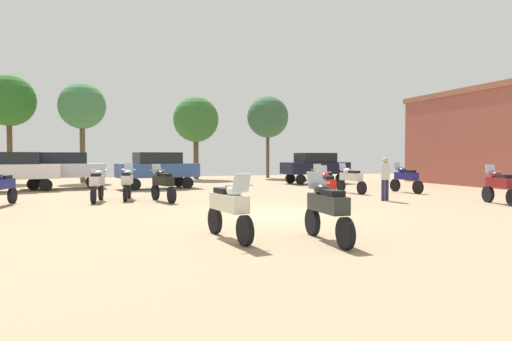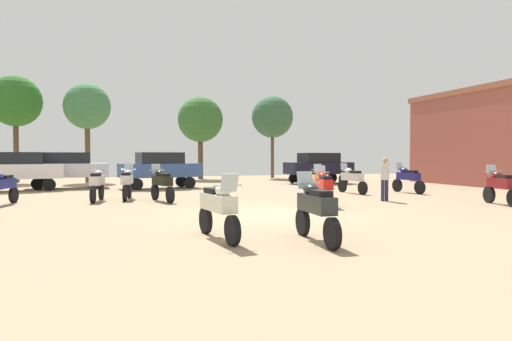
{
  "view_description": "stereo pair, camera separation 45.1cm",
  "coord_description": "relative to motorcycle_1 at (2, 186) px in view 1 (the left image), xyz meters",
  "views": [
    {
      "loc": [
        -5.09,
        -13.11,
        1.83
      ],
      "look_at": [
        1.12,
        5.82,
        1.17
      ],
      "focal_mm": 31.22,
      "sensor_mm": 36.0,
      "label": 1
    },
    {
      "loc": [
        -4.66,
        -13.25,
        1.83
      ],
      "look_at": [
        1.12,
        5.82,
        1.17
      ],
      "focal_mm": 31.22,
      "sensor_mm": 36.0,
      "label": 2
    }
  ],
  "objects": [
    {
      "name": "motorcycle_5",
      "position": [
        17.52,
        -5.2,
        0.01
      ],
      "size": [
        0.73,
        2.07,
        1.48
      ],
      "rotation": [
        0.0,
        0.0,
        -0.22
      ],
      "color": "black",
      "rests_on": "ground"
    },
    {
      "name": "motorcycle_7",
      "position": [
        8.06,
        -9.68,
        0.01
      ],
      "size": [
        0.62,
        2.22,
        1.47
      ],
      "rotation": [
        0.0,
        0.0,
        -0.04
      ],
      "color": "black",
      "rests_on": "ground"
    },
    {
      "name": "motorcycle_9",
      "position": [
        12.49,
        -0.42,
        -0.0
      ],
      "size": [
        0.82,
        2.17,
        1.45
      ],
      "rotation": [
        0.0,
        0.0,
        -0.28
      ],
      "color": "black",
      "rests_on": "ground"
    },
    {
      "name": "motorcycle_3",
      "position": [
        6.17,
        -8.8,
        0.0
      ],
      "size": [
        0.68,
        2.21,
        1.45
      ],
      "rotation": [
        0.0,
        0.0,
        3.3
      ],
      "color": "black",
      "rests_on": "ground"
    },
    {
      "name": "motorcycle_10",
      "position": [
        3.24,
        0.53,
        0.02
      ],
      "size": [
        0.67,
        2.26,
        1.49
      ],
      "rotation": [
        0.0,
        0.0,
        -0.15
      ],
      "color": "black",
      "rests_on": "ground"
    },
    {
      "name": "motorcycle_2",
      "position": [
        14.82,
        0.96,
        0.0
      ],
      "size": [
        0.64,
        2.25,
        1.45
      ],
      "rotation": [
        0.0,
        0.0,
        0.12
      ],
      "color": "black",
      "rests_on": "ground"
    },
    {
      "name": "tree_4",
      "position": [
        10.13,
        16.47,
        3.9
      ],
      "size": [
        3.53,
        3.53,
        6.42
      ],
      "color": "#4F3B2A",
      "rests_on": "ground"
    },
    {
      "name": "tree_5",
      "position": [
        1.92,
        15.0,
        4.5
      ],
      "size": [
        3.18,
        3.18,
        6.86
      ],
      "color": "#4D4528",
      "rests_on": "ground"
    },
    {
      "name": "motorcycle_4",
      "position": [
        4.39,
        0.93,
        0.01
      ],
      "size": [
        0.64,
        2.13,
        1.49
      ],
      "rotation": [
        0.0,
        0.0,
        -0.14
      ],
      "color": "black",
      "rests_on": "ground"
    },
    {
      "name": "motorcycle_13",
      "position": [
        5.7,
        -0.28,
        0.02
      ],
      "size": [
        0.83,
        2.22,
        1.48
      ],
      "rotation": [
        0.0,
        0.0,
        0.28
      ],
      "color": "black",
      "rests_on": "ground"
    },
    {
      "name": "ground_plane",
      "position": [
        8.82,
        -4.96,
        -0.72
      ],
      "size": [
        44.0,
        52.0,
        0.02
      ],
      "color": "#9A8162"
    },
    {
      "name": "motorcycle_6",
      "position": [
        17.55,
        0.38,
        0.01
      ],
      "size": [
        0.62,
        2.21,
        1.47
      ],
      "rotation": [
        0.0,
        0.0,
        0.1
      ],
      "color": "black",
      "rests_on": "ground"
    },
    {
      "name": "motorcycle_11",
      "position": [
        11.15,
        -3.62,
        0.0
      ],
      "size": [
        0.76,
        2.2,
        1.45
      ],
      "rotation": [
        0.0,
        0.0,
        -0.23
      ],
      "color": "black",
      "rests_on": "ground"
    },
    {
      "name": "person_1",
      "position": [
        14.25,
        -2.71,
        0.31
      ],
      "size": [
        0.37,
        0.37,
        1.75
      ],
      "rotation": [
        0.0,
        0.0,
        3.06
      ],
      "color": "#23284E",
      "rests_on": "ground"
    },
    {
      "name": "car_2",
      "position": [
        16.49,
        8.34,
        0.45
      ],
      "size": [
        4.43,
        2.14,
        2.0
      ],
      "rotation": [
        0.0,
        0.0,
        1.65
      ],
      "color": "black",
      "rests_on": "ground"
    },
    {
      "name": "tree_1",
      "position": [
        16.15,
        16.62,
        4.29
      ],
      "size": [
        3.42,
        3.42,
        6.73
      ],
      "color": "brown",
      "rests_on": "ground"
    },
    {
      "name": "car_4",
      "position": [
        6.22,
        6.91,
        0.45
      ],
      "size": [
        4.57,
        2.61,
        2.0
      ],
      "rotation": [
        0.0,
        0.0,
        1.77
      ],
      "color": "black",
      "rests_on": "ground"
    },
    {
      "name": "tree_2",
      "position": [
        -2.74,
        15.85,
        4.81
      ],
      "size": [
        3.46,
        3.46,
        7.3
      ],
      "color": "#4E3B25",
      "rests_on": "ground"
    },
    {
      "name": "car_1",
      "position": [
        -0.98,
        7.28,
        0.45
      ],
      "size": [
        4.56,
        2.55,
        2.0
      ],
      "rotation": [
        0.0,
        0.0,
        1.75
      ],
      "color": "black",
      "rests_on": "ground"
    },
    {
      "name": "car_3",
      "position": [
        1.29,
        8.63,
        0.45
      ],
      "size": [
        4.42,
        2.12,
        2.0
      ],
      "rotation": [
        0.0,
        0.0,
        1.65
      ],
      "color": "black",
      "rests_on": "ground"
    },
    {
      "name": "motorcycle_1",
      "position": [
        0.0,
        0.0,
        0.0
      ],
      "size": [
        0.76,
        2.23,
        1.45
      ],
      "rotation": [
        0.0,
        0.0,
        2.92
      ],
      "color": "black",
      "rests_on": "ground"
    }
  ]
}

